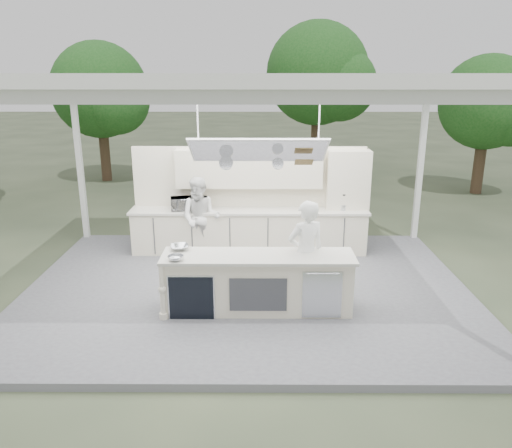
{
  "coord_description": "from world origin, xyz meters",
  "views": [
    {
      "loc": [
        0.21,
        -8.4,
        3.86
      ],
      "look_at": [
        0.16,
        0.4,
        1.2
      ],
      "focal_mm": 35.0,
      "sensor_mm": 36.0,
      "label": 1
    }
  ],
  "objects_px": {
    "sous_chef": "(201,218)",
    "demo_island": "(257,283)",
    "back_counter": "(249,230)",
    "head_chef": "(306,254)"
  },
  "relations": [
    {
      "from": "back_counter",
      "to": "sous_chef",
      "type": "distance_m",
      "value": 1.13
    },
    {
      "from": "demo_island",
      "to": "head_chef",
      "type": "xyz_separation_m",
      "value": [
        0.8,
        0.21,
        0.42
      ]
    },
    {
      "from": "head_chef",
      "to": "sous_chef",
      "type": "relative_size",
      "value": 1.05
    },
    {
      "from": "sous_chef",
      "to": "demo_island",
      "type": "bearing_deg",
      "value": -58.44
    },
    {
      "from": "demo_island",
      "to": "back_counter",
      "type": "distance_m",
      "value": 2.82
    },
    {
      "from": "back_counter",
      "to": "sous_chef",
      "type": "relative_size",
      "value": 2.96
    },
    {
      "from": "demo_island",
      "to": "head_chef",
      "type": "relative_size",
      "value": 1.72
    },
    {
      "from": "demo_island",
      "to": "back_counter",
      "type": "xyz_separation_m",
      "value": [
        -0.18,
        2.81,
        0.0
      ]
    },
    {
      "from": "back_counter",
      "to": "head_chef",
      "type": "distance_m",
      "value": 2.81
    },
    {
      "from": "back_counter",
      "to": "sous_chef",
      "type": "xyz_separation_m",
      "value": [
        -1.0,
        -0.35,
        0.38
      ]
    }
  ]
}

